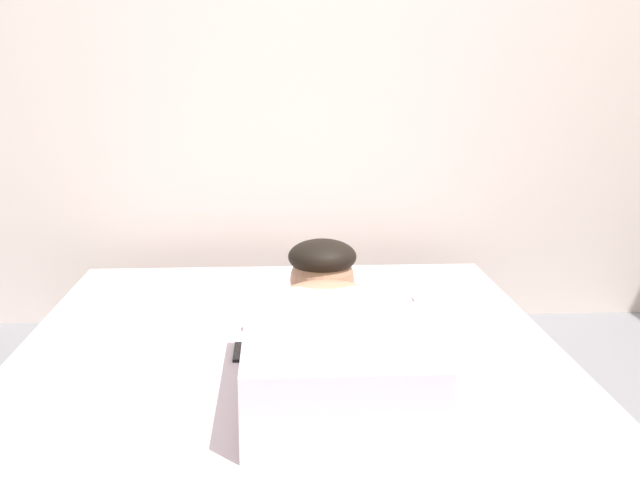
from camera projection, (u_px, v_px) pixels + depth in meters
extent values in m
cube|color=silver|center=(364.00, 16.00, 3.16)|extent=(4.18, 0.10, 2.50)
cube|color=#4C4742|center=(290.00, 433.00, 2.17)|extent=(1.55, 2.00, 0.11)
cube|color=silver|center=(290.00, 384.00, 2.14)|extent=(1.50, 1.94, 0.17)
ellipsoid|color=silver|center=(343.00, 287.00, 2.58)|extent=(0.52, 0.32, 0.11)
cube|color=silver|center=(335.00, 361.00, 1.83)|extent=(0.42, 0.64, 0.18)
ellipsoid|color=tan|center=(326.00, 309.00, 2.16)|extent=(0.32, 0.20, 0.16)
sphere|color=tan|center=(322.00, 280.00, 2.31)|extent=(0.19, 0.19, 0.19)
ellipsoid|color=black|center=(322.00, 257.00, 2.29)|extent=(0.20, 0.20, 0.10)
cylinder|color=tan|center=(289.00, 305.00, 2.30)|extent=(0.23, 0.07, 0.14)
cylinder|color=tan|center=(357.00, 304.00, 2.31)|extent=(0.23, 0.07, 0.14)
cylinder|color=teal|center=(312.00, 292.00, 2.58)|extent=(0.09, 0.09, 0.07)
torus|color=teal|center=(330.00, 292.00, 2.58)|extent=(0.05, 0.01, 0.05)
cube|color=black|center=(246.00, 352.00, 2.13)|extent=(0.07, 0.14, 0.01)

